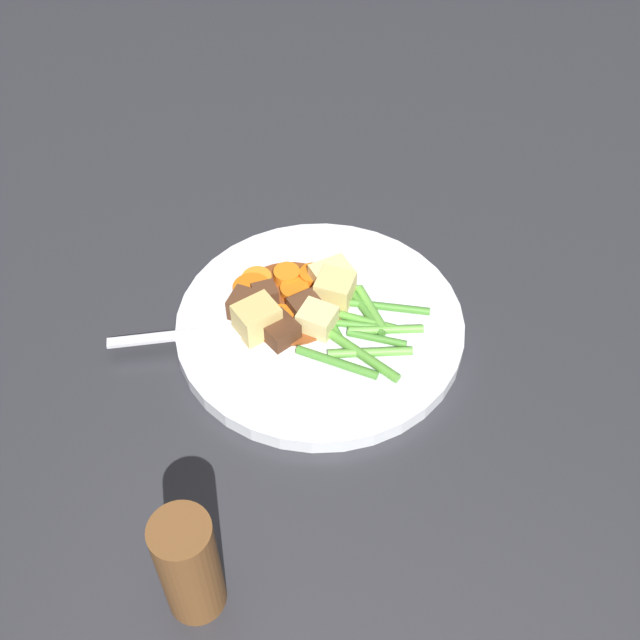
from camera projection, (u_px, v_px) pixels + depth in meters
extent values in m
plane|color=#2D2D33|center=(320.00, 331.00, 0.74)|extent=(3.00, 3.00, 0.00)
cylinder|color=white|center=(320.00, 326.00, 0.74)|extent=(0.26, 0.26, 0.02)
cylinder|color=brown|center=(290.00, 302.00, 0.74)|extent=(0.10, 0.10, 0.00)
cylinder|color=orange|center=(257.00, 281.00, 0.76)|extent=(0.03, 0.03, 0.01)
cylinder|color=orange|center=(295.00, 291.00, 0.75)|extent=(0.03, 0.03, 0.01)
cylinder|color=orange|center=(306.00, 303.00, 0.74)|extent=(0.04, 0.04, 0.01)
cylinder|color=orange|center=(281.00, 319.00, 0.72)|extent=(0.03, 0.03, 0.01)
cylinder|color=orange|center=(313.00, 277.00, 0.76)|extent=(0.03, 0.03, 0.01)
cylinder|color=orange|center=(287.00, 276.00, 0.76)|extent=(0.04, 0.04, 0.01)
cylinder|color=orange|center=(252.00, 290.00, 0.75)|extent=(0.05, 0.05, 0.01)
cube|color=#EAD68C|center=(334.00, 278.00, 0.75)|extent=(0.05, 0.04, 0.03)
cube|color=#EAD68C|center=(316.00, 319.00, 0.72)|extent=(0.04, 0.03, 0.02)
cube|color=#DBBC6B|center=(257.00, 319.00, 0.71)|extent=(0.05, 0.05, 0.03)
cube|color=#E5CC7A|center=(335.00, 289.00, 0.74)|extent=(0.04, 0.03, 0.03)
cube|color=#56331E|center=(247.00, 306.00, 0.73)|extent=(0.03, 0.03, 0.02)
cube|color=#4C2B19|center=(279.00, 330.00, 0.71)|extent=(0.04, 0.04, 0.02)
cube|color=#56331E|center=(305.00, 311.00, 0.72)|extent=(0.04, 0.04, 0.02)
cube|color=#56331E|center=(264.00, 312.00, 0.72)|extent=(0.03, 0.03, 0.02)
cube|color=#56331E|center=(265.00, 295.00, 0.74)|extent=(0.03, 0.03, 0.02)
cylinder|color=#4C8E33|center=(386.00, 307.00, 0.74)|extent=(0.08, 0.01, 0.01)
cylinder|color=#4C8E33|center=(329.00, 321.00, 0.73)|extent=(0.04, 0.05, 0.01)
cylinder|color=#4C8E33|center=(366.00, 312.00, 0.73)|extent=(0.05, 0.05, 0.01)
cylinder|color=#4C8E33|center=(361.00, 323.00, 0.72)|extent=(0.06, 0.01, 0.01)
cylinder|color=#66AD42|center=(370.00, 352.00, 0.70)|extent=(0.07, 0.03, 0.01)
cylinder|color=#4C8E33|center=(377.00, 338.00, 0.71)|extent=(0.05, 0.01, 0.01)
cylinder|color=#599E38|center=(360.00, 354.00, 0.70)|extent=(0.08, 0.05, 0.01)
cylinder|color=#599E38|center=(367.00, 321.00, 0.72)|extent=(0.05, 0.01, 0.01)
cylinder|color=#66AD42|center=(371.00, 308.00, 0.73)|extent=(0.04, 0.05, 0.01)
cylinder|color=#66AD42|center=(387.00, 327.00, 0.72)|extent=(0.07, 0.03, 0.01)
cylinder|color=#4C8E33|center=(337.00, 362.00, 0.69)|extent=(0.08, 0.02, 0.01)
cube|color=silver|center=(172.00, 336.00, 0.72)|extent=(0.11, 0.05, 0.00)
cube|color=silver|center=(246.00, 328.00, 0.72)|extent=(0.03, 0.03, 0.00)
cylinder|color=silver|center=(280.00, 332.00, 0.72)|extent=(0.04, 0.02, 0.00)
cylinder|color=silver|center=(279.00, 327.00, 0.72)|extent=(0.04, 0.02, 0.00)
cylinder|color=silver|center=(278.00, 322.00, 0.73)|extent=(0.04, 0.02, 0.00)
cylinder|color=silver|center=(278.00, 317.00, 0.73)|extent=(0.04, 0.02, 0.00)
cylinder|color=brown|center=(189.00, 566.00, 0.54)|extent=(0.04, 0.04, 0.11)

